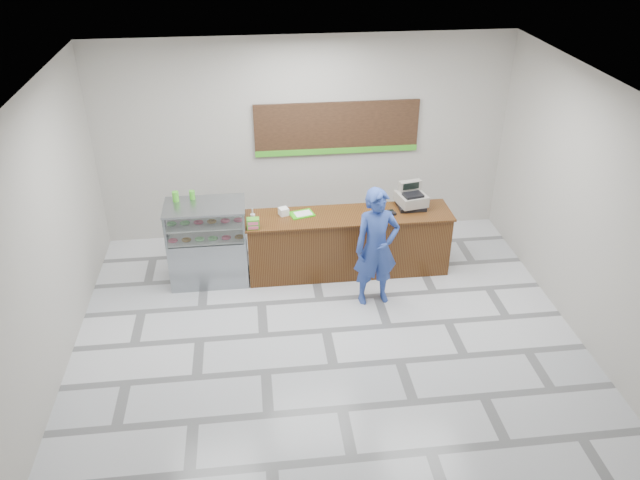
{
  "coord_description": "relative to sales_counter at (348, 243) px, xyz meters",
  "views": [
    {
      "loc": [
        -0.92,
        -7.0,
        5.56
      ],
      "look_at": [
        0.02,
        0.9,
        0.98
      ],
      "focal_mm": 35.0,
      "sensor_mm": 36.0,
      "label": 1
    }
  ],
  "objects": [
    {
      "name": "serving_tray",
      "position": [
        -0.73,
        0.09,
        0.52
      ],
      "size": [
        0.42,
        0.35,
        0.02
      ],
      "rotation": [
        0.0,
        0.0,
        0.27
      ],
      "color": "#34C713",
      "rests_on": "sales_counter"
    },
    {
      "name": "card_terminal",
      "position": [
        0.68,
        -0.05,
        0.53
      ],
      "size": [
        0.12,
        0.17,
        0.04
      ],
      "primitive_type": "cube",
      "rotation": [
        0.0,
        0.0,
        0.33
      ],
      "color": "black",
      "rests_on": "sales_counter"
    },
    {
      "name": "floor",
      "position": [
        -0.55,
        -1.55,
        -0.52
      ],
      "size": [
        7.0,
        7.0,
        0.0
      ],
      "primitive_type": "plane",
      "color": "silver",
      "rests_on": "ground"
    },
    {
      "name": "donut_decal",
      "position": [
        0.27,
        -0.19,
        0.52
      ],
      "size": [
        0.15,
        0.15,
        0.0
      ],
      "primitive_type": "cylinder",
      "color": "#EE5C81",
      "rests_on": "sales_counter"
    },
    {
      "name": "green_cup_right",
      "position": [
        -2.4,
        0.24,
        0.88
      ],
      "size": [
        0.09,
        0.09,
        0.13
      ],
      "primitive_type": "cylinder",
      "color": "green",
      "rests_on": "display_case"
    },
    {
      "name": "display_case",
      "position": [
        -2.22,
        -0.0,
        0.16
      ],
      "size": [
        1.22,
        0.72,
        1.33
      ],
      "color": "gray",
      "rests_on": "floor"
    },
    {
      "name": "ceiling",
      "position": [
        -0.55,
        -1.55,
        2.98
      ],
      "size": [
        7.0,
        7.0,
        0.0
      ],
      "primitive_type": "plane",
      "rotation": [
        3.14,
        0.0,
        0.0
      ],
      "color": "silver",
      "rests_on": "back_wall"
    },
    {
      "name": "back_wall",
      "position": [
        -0.55,
        1.45,
        1.23
      ],
      "size": [
        7.0,
        0.0,
        7.0
      ],
      "primitive_type": "plane",
      "rotation": [
        1.57,
        0.0,
        0.0
      ],
      "color": "#B9B4AA",
      "rests_on": "floor"
    },
    {
      "name": "napkin_box",
      "position": [
        -1.02,
        0.12,
        0.57
      ],
      "size": [
        0.17,
        0.17,
        0.12
      ],
      "primitive_type": "cube",
      "rotation": [
        0.0,
        0.0,
        0.34
      ],
      "color": "white",
      "rests_on": "sales_counter"
    },
    {
      "name": "promo_box",
      "position": [
        -1.5,
        -0.27,
        0.6
      ],
      "size": [
        0.19,
        0.13,
        0.17
      ],
      "primitive_type": "cube",
      "rotation": [
        0.0,
        0.0,
        -0.01
      ],
      "color": "green",
      "rests_on": "sales_counter"
    },
    {
      "name": "customer",
      "position": [
        0.27,
        -0.87,
        0.41
      ],
      "size": [
        0.72,
        0.51,
        1.85
      ],
      "primitive_type": "imported",
      "rotation": [
        0.0,
        0.0,
        0.11
      ],
      "color": "#2C469B",
      "rests_on": "floor"
    },
    {
      "name": "cash_register",
      "position": [
        1.03,
        0.16,
        0.66
      ],
      "size": [
        0.5,
        0.52,
        0.4
      ],
      "rotation": [
        0.0,
        0.0,
        0.2
      ],
      "color": "black",
      "rests_on": "sales_counter"
    },
    {
      "name": "straw_cup",
      "position": [
        -1.5,
        -0.01,
        0.57
      ],
      "size": [
        0.07,
        0.07,
        0.11
      ],
      "primitive_type": "cylinder",
      "color": "silver",
      "rests_on": "sales_counter"
    },
    {
      "name": "sales_counter",
      "position": [
        0.0,
        0.0,
        0.0
      ],
      "size": [
        3.26,
        0.76,
        1.03
      ],
      "color": "#573516",
      "rests_on": "floor"
    },
    {
      "name": "menu_board",
      "position": [
        -0.0,
        1.41,
        1.42
      ],
      "size": [
        2.8,
        0.06,
        0.9
      ],
      "color": "black",
      "rests_on": "back_wall"
    },
    {
      "name": "green_cup_left",
      "position": [
        -2.65,
        0.19,
        0.89
      ],
      "size": [
        0.1,
        0.1,
        0.15
      ],
      "primitive_type": "cylinder",
      "color": "green",
      "rests_on": "display_case"
    }
  ]
}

